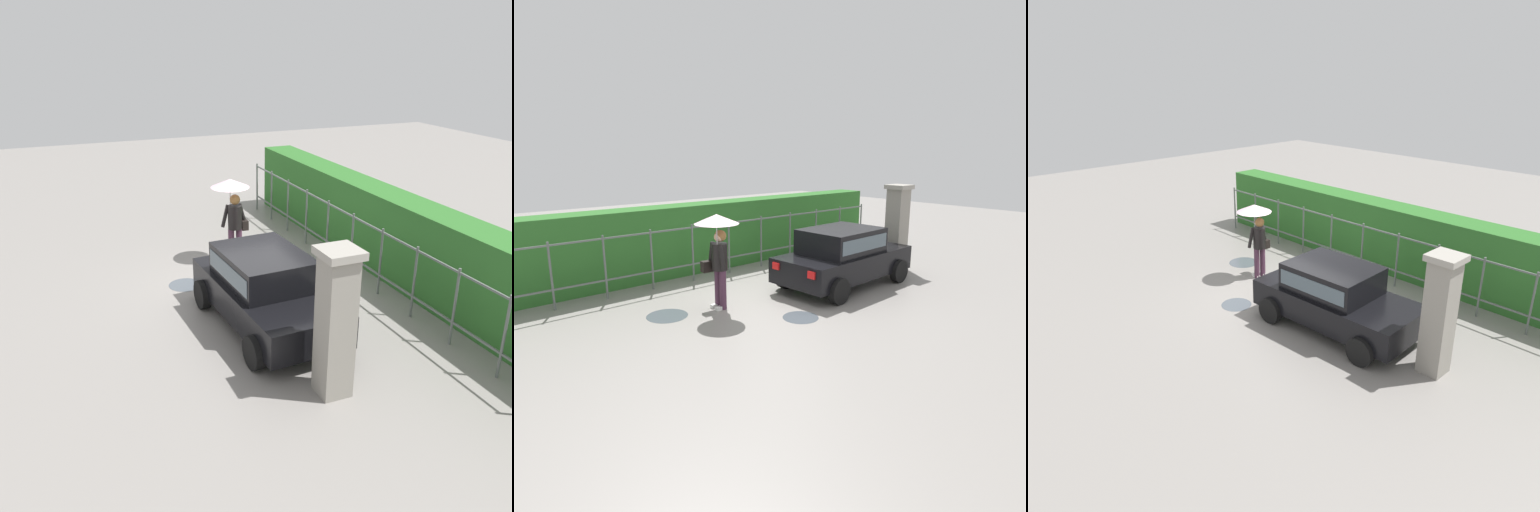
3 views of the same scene
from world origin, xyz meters
TOP-DOWN VIEW (x-y plane):
  - ground_plane at (0.00, 0.00)m, footprint 40.00×40.00m
  - car at (1.67, -0.26)m, footprint 3.81×2.02m
  - pedestrian at (-1.68, 0.32)m, footprint 0.94×0.94m
  - gate_pillar at (4.12, -0.15)m, footprint 0.60×0.60m
  - fence_section at (0.19, 2.57)m, footprint 11.58×0.05m
  - hedge_row at (0.19, 3.49)m, footprint 12.53×0.90m
  - puddle_near at (-0.70, -1.20)m, footprint 0.75×0.75m
  - puddle_far at (-2.75, 0.67)m, footprint 0.86×0.86m

SIDE VIEW (x-z plane):
  - ground_plane at x=0.00m, z-range 0.00..0.00m
  - puddle_near at x=-0.70m, z-range 0.00..0.00m
  - puddle_far at x=-2.75m, z-range 0.00..0.00m
  - car at x=1.67m, z-range 0.06..1.54m
  - fence_section at x=0.19m, z-range 0.07..1.57m
  - hedge_row at x=0.19m, z-range 0.00..1.90m
  - gate_pillar at x=4.12m, z-range 0.03..2.45m
  - pedestrian at x=-1.68m, z-range 0.48..2.56m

